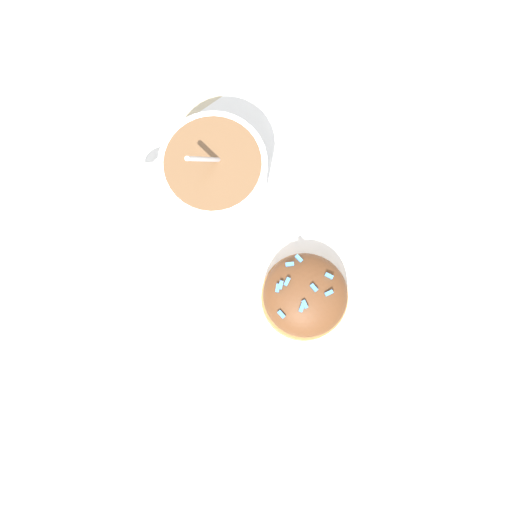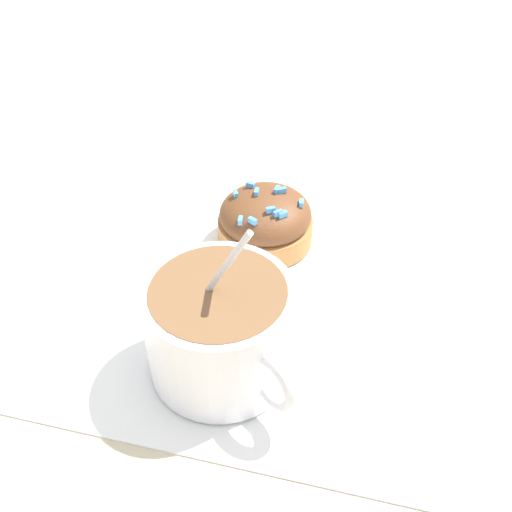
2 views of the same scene
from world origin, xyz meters
The scene contains 4 objects.
ground_plane centered at (0.00, 0.00, 0.00)m, with size 3.00×3.00×0.00m, color #C6B793.
paper_napkin centered at (0.00, 0.00, 0.00)m, with size 0.31×0.31×0.00m.
coffee_cup centered at (-0.07, 0.01, 0.04)m, with size 0.10×0.10×0.12m.
frosted_pastry centered at (0.07, -0.01, 0.02)m, with size 0.08×0.08×0.05m.
Camera 1 is at (0.09, -0.09, 0.65)m, focal length 50.00 mm.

